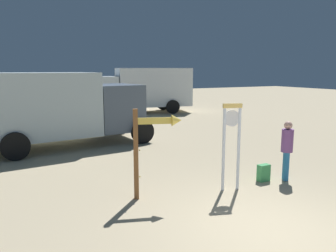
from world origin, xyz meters
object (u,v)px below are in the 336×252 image
object	(u,v)px
standing_clock	(231,138)
person_near_clock	(287,147)
box_truck_near	(52,107)
box_truck_far	(144,88)
backpack	(263,173)
arrow_sign	(153,138)

from	to	relation	value
standing_clock	person_near_clock	size ratio (longest dim) A/B	1.34
standing_clock	box_truck_near	bearing A→B (deg)	114.81
person_near_clock	box_truck_far	xyz separation A→B (m)	(2.14, 14.46, 0.76)
box_truck_near	backpack	bearing A→B (deg)	-56.98
standing_clock	backpack	xyz separation A→B (m)	(1.16, 0.12, -1.05)
person_near_clock	backpack	xyz separation A→B (m)	(-0.59, 0.18, -0.65)
backpack	box_truck_near	distance (m)	7.80
person_near_clock	box_truck_near	world-z (taller)	box_truck_near
standing_clock	box_truck_far	xyz separation A→B (m)	(3.89, 14.40, 0.35)
arrow_sign	standing_clock	bearing A→B (deg)	-11.60
box_truck_near	box_truck_far	size ratio (longest dim) A/B	0.96
arrow_sign	backpack	xyz separation A→B (m)	(2.99, -0.26, -1.16)
arrow_sign	person_near_clock	world-z (taller)	arrow_sign
person_near_clock	backpack	distance (m)	0.89
box_truck_near	box_truck_far	xyz separation A→B (m)	(6.92, 7.83, 0.11)
arrow_sign	backpack	world-z (taller)	arrow_sign
box_truck_near	box_truck_far	world-z (taller)	box_truck_far
standing_clock	person_near_clock	distance (m)	1.79
backpack	box_truck_far	distance (m)	14.61
box_truck_near	standing_clock	bearing A→B (deg)	-65.19
standing_clock	arrow_sign	bearing A→B (deg)	168.40
person_near_clock	backpack	size ratio (longest dim) A/B	3.53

